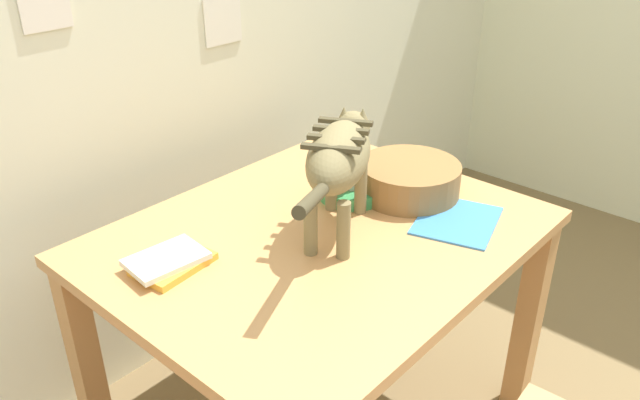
# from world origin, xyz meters

# --- Properties ---
(wall_rear) EXTENTS (4.80, 0.11, 2.50)m
(wall_rear) POSITION_xyz_m (-0.00, 1.71, 1.25)
(wall_rear) COLOR #E8E7C8
(wall_rear) RESTS_ON ground_plane
(dining_table) EXTENTS (1.18, 0.95, 0.76)m
(dining_table) POSITION_xyz_m (-0.04, 0.97, 0.67)
(dining_table) COLOR tan
(dining_table) RESTS_ON ground_plane
(cat) EXTENTS (0.60, 0.36, 0.31)m
(cat) POSITION_xyz_m (0.01, 0.94, 0.97)
(cat) COLOR olive
(cat) RESTS_ON dining_table
(saucer_bowl) EXTENTS (0.20, 0.20, 0.04)m
(saucer_bowl) POSITION_xyz_m (0.18, 1.04, 0.78)
(saucer_bowl) COLOR #3D9B55
(saucer_bowl) RESTS_ON dining_table
(coffee_mug) EXTENTS (0.12, 0.08, 0.09)m
(coffee_mug) POSITION_xyz_m (0.19, 1.04, 0.84)
(coffee_mug) COLOR silver
(coffee_mug) RESTS_ON saucer_bowl
(magazine) EXTENTS (0.31, 0.28, 0.01)m
(magazine) POSITION_xyz_m (0.27, 0.71, 0.76)
(magazine) COLOR #3D85CD
(magazine) RESTS_ON dining_table
(book_stack) EXTENTS (0.21, 0.16, 0.03)m
(book_stack) POSITION_xyz_m (-0.42, 1.13, 0.77)
(book_stack) COLOR #F7AE37
(book_stack) RESTS_ON dining_table
(wicker_basket) EXTENTS (0.31, 0.31, 0.10)m
(wicker_basket) POSITION_xyz_m (0.32, 0.91, 0.81)
(wicker_basket) COLOR olive
(wicker_basket) RESTS_ON dining_table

